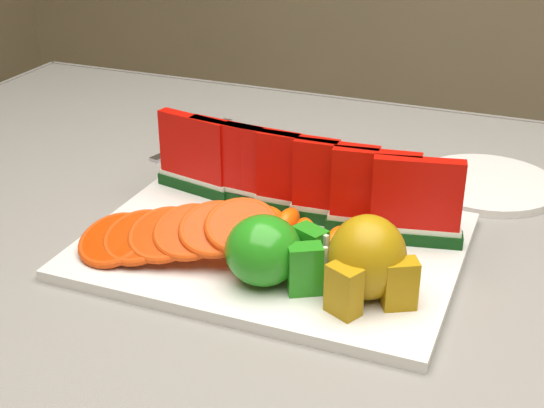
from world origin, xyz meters
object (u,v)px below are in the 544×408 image
at_px(platter, 273,245).
at_px(apple_cluster, 271,252).
at_px(side_plate, 487,184).
at_px(fork, 197,141).
at_px(pear_cluster, 368,261).

relative_size(platter, apple_cluster, 3.76).
xyz_separation_m(side_plate, fork, (-0.42, 0.00, -0.00)).
distance_m(platter, pear_cluster, 0.15).
bearing_deg(side_plate, fork, 179.63).
height_order(platter, fork, platter).
xyz_separation_m(pear_cluster, side_plate, (0.07, 0.32, -0.05)).
bearing_deg(apple_cluster, side_plate, 63.35).
height_order(pear_cluster, side_plate, pear_cluster).
height_order(apple_cluster, pear_cluster, pear_cluster).
height_order(side_plate, fork, side_plate).
relative_size(platter, side_plate, 1.82).
distance_m(platter, side_plate, 0.32).
bearing_deg(fork, apple_cluster, -52.89).
height_order(platter, apple_cluster, apple_cluster).
bearing_deg(side_plate, apple_cluster, -116.65).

